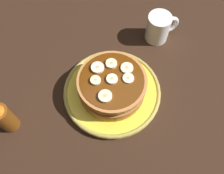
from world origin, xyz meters
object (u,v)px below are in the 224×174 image
at_px(plate, 112,92).
at_px(banana_slice_1, 111,64).
at_px(pancake_stack, 112,85).
at_px(coffee_mug, 159,27).
at_px(banana_slice_4, 105,96).
at_px(banana_slice_5, 128,78).
at_px(banana_slice_2, 96,80).
at_px(syrup_bottle, 3,116).
at_px(banana_slice_0, 111,81).
at_px(banana_slice_6, 98,68).
at_px(banana_slice_3, 127,68).

height_order(plate, banana_slice_1, banana_slice_1).
distance_m(pancake_stack, coffee_mug, 0.25).
distance_m(banana_slice_4, banana_slice_5, 0.08).
distance_m(plate, banana_slice_1, 0.09).
bearing_deg(banana_slice_2, plate, -13.47).
xyz_separation_m(coffee_mug, syrup_bottle, (-0.50, -0.15, 0.01)).
distance_m(banana_slice_2, coffee_mug, 0.29).
bearing_deg(plate, banana_slice_5, -15.10).
bearing_deg(banana_slice_5, banana_slice_0, 170.60).
height_order(banana_slice_1, syrup_bottle, syrup_bottle).
distance_m(pancake_stack, syrup_bottle, 0.29).
height_order(banana_slice_0, banana_slice_6, same).
xyz_separation_m(pancake_stack, banana_slice_4, (-0.03, -0.04, 0.04)).
bearing_deg(banana_slice_4, banana_slice_3, 36.88).
bearing_deg(coffee_mug, banana_slice_3, -140.70).
bearing_deg(banana_slice_3, banana_slice_1, 143.71).
distance_m(banana_slice_3, banana_slice_5, 0.03).
relative_size(pancake_stack, banana_slice_4, 5.54).
height_order(banana_slice_2, banana_slice_3, banana_slice_2).
xyz_separation_m(banana_slice_4, banana_slice_6, (0.01, 0.09, -0.00)).
relative_size(plate, banana_slice_5, 9.19).
height_order(pancake_stack, coffee_mug, coffee_mug).
height_order(banana_slice_4, coffee_mug, same).
bearing_deg(banana_slice_0, banana_slice_5, -9.40).
relative_size(coffee_mug, syrup_bottle, 0.86).
distance_m(banana_slice_5, syrup_bottle, 0.33).
xyz_separation_m(banana_slice_2, banana_slice_4, (0.01, -0.05, 0.00)).
xyz_separation_m(plate, banana_slice_3, (0.05, 0.02, 0.07)).
xyz_separation_m(banana_slice_2, banana_slice_5, (0.08, -0.02, -0.00)).
xyz_separation_m(banana_slice_0, banana_slice_2, (-0.04, 0.01, 0.00)).
xyz_separation_m(pancake_stack, banana_slice_5, (0.04, -0.01, 0.03)).
bearing_deg(banana_slice_0, pancake_stack, 41.49).
xyz_separation_m(plate, pancake_stack, (0.00, 0.00, 0.04)).
xyz_separation_m(pancake_stack, syrup_bottle, (-0.29, 0.00, 0.01)).
height_order(banana_slice_4, syrup_bottle, syrup_bottle).
bearing_deg(banana_slice_5, banana_slice_2, 165.72).
relative_size(banana_slice_1, banana_slice_4, 0.88).
height_order(banana_slice_0, banana_slice_1, same).
bearing_deg(banana_slice_2, coffee_mug, 29.16).
relative_size(banana_slice_3, coffee_mug, 0.32).
distance_m(banana_slice_0, banana_slice_6, 0.05).
height_order(plate, banana_slice_4, banana_slice_4).
height_order(plate, banana_slice_6, banana_slice_6).
height_order(plate, coffee_mug, coffee_mug).
bearing_deg(pancake_stack, banana_slice_4, -128.85).
distance_m(plate, banana_slice_6, 0.09).
relative_size(banana_slice_4, banana_slice_6, 0.99).
relative_size(banana_slice_1, banana_slice_5, 1.02).
height_order(banana_slice_0, coffee_mug, coffee_mug).
bearing_deg(pancake_stack, banana_slice_1, 74.96).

